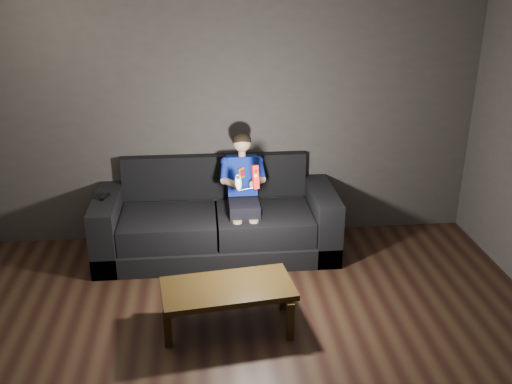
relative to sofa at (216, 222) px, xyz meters
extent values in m
cube|color=#383332|center=(0.19, 0.36, 1.05)|extent=(5.00, 0.04, 2.70)
cube|color=black|center=(0.00, -0.03, -0.19)|extent=(2.34, 1.01, 0.20)
cube|color=black|center=(-0.47, -0.14, 0.03)|extent=(0.92, 0.71, 0.24)
cube|color=black|center=(0.47, -0.14, 0.03)|extent=(0.92, 0.71, 0.24)
cube|color=black|center=(0.00, 0.35, 0.38)|extent=(1.87, 0.23, 0.46)
cube|color=black|center=(-1.05, -0.03, 0.02)|extent=(0.23, 1.01, 0.64)
cube|color=black|center=(1.05, -0.03, 0.02)|extent=(0.23, 1.01, 0.64)
cube|color=black|center=(0.27, -0.16, 0.22)|extent=(0.29, 0.37, 0.14)
cube|color=navy|center=(0.27, 0.03, 0.48)|extent=(0.29, 0.21, 0.40)
cube|color=orange|center=(0.27, -0.05, 0.54)|extent=(0.09, 0.09, 0.10)
cube|color=red|center=(0.27, -0.05, 0.54)|extent=(0.06, 0.06, 0.06)
cylinder|color=#DFA67F|center=(0.27, 0.03, 0.70)|extent=(0.07, 0.07, 0.06)
sphere|color=#DFA67F|center=(0.27, 0.03, 0.81)|extent=(0.17, 0.17, 0.17)
ellipsoid|color=black|center=(0.27, 0.04, 0.83)|extent=(0.18, 0.18, 0.16)
cylinder|color=navy|center=(0.09, -0.03, 0.55)|extent=(0.08, 0.22, 0.19)
cylinder|color=navy|center=(0.45, -0.03, 0.55)|extent=(0.08, 0.22, 0.19)
cylinder|color=#DFA67F|center=(0.14, -0.18, 0.51)|extent=(0.14, 0.23, 0.10)
cylinder|color=#DFA67F|center=(0.40, -0.18, 0.51)|extent=(0.14, 0.23, 0.10)
sphere|color=#DFA67F|center=(0.19, -0.28, 0.50)|extent=(0.08, 0.08, 0.08)
sphere|color=#DFA67F|center=(0.35, -0.28, 0.50)|extent=(0.08, 0.08, 0.08)
cylinder|color=#DFA67F|center=(0.19, -0.35, 0.01)|extent=(0.09, 0.09, 0.33)
cylinder|color=#DFA67F|center=(0.34, -0.35, 0.01)|extent=(0.09, 0.09, 0.33)
cube|color=red|center=(0.35, -0.48, 0.65)|extent=(0.07, 0.09, 0.22)
cube|color=#6F1304|center=(0.35, -0.51, 0.72)|extent=(0.04, 0.02, 0.03)
cylinder|color=white|center=(0.35, -0.51, 0.64)|extent=(0.02, 0.01, 0.02)
ellipsoid|color=white|center=(0.19, -0.48, 0.61)|extent=(0.08, 0.10, 0.16)
cylinder|color=black|center=(0.19, -0.51, 0.66)|extent=(0.03, 0.01, 0.03)
cube|color=black|center=(-1.05, -0.09, 0.36)|extent=(0.08, 0.16, 0.03)
cube|color=black|center=(-1.05, -0.04, 0.37)|extent=(0.02, 0.02, 0.00)
cube|color=black|center=(0.05, -1.35, 0.05)|extent=(1.08, 0.64, 0.05)
cube|color=black|center=(-0.42, -1.56, -0.13)|extent=(0.06, 0.06, 0.33)
cube|color=black|center=(0.51, -1.56, -0.13)|extent=(0.06, 0.06, 0.33)
cube|color=black|center=(-0.42, -1.14, -0.13)|extent=(0.06, 0.06, 0.33)
cube|color=black|center=(0.51, -1.14, -0.13)|extent=(0.06, 0.06, 0.33)
camera|label=1|loc=(-0.10, -5.20, 2.44)|focal=40.00mm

